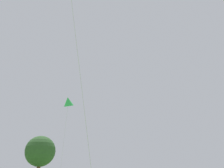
# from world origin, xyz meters

# --- Properties ---
(small_kite_stunt_black) EXTENTS (2.66, 3.17, 11.59)m
(small_kite_stunt_black) POSITION_xyz_m (10.59, 19.41, 10.83)
(small_kite_stunt_black) COLOR green
(small_kite_stunt_black) RESTS_ON ground
(tree_shrub_far) EXTENTS (7.12, 7.12, 11.40)m
(tree_shrub_far) POSITION_xyz_m (28.95, 45.33, 7.78)
(tree_shrub_far) COLOR #513823
(tree_shrub_far) RESTS_ON ground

